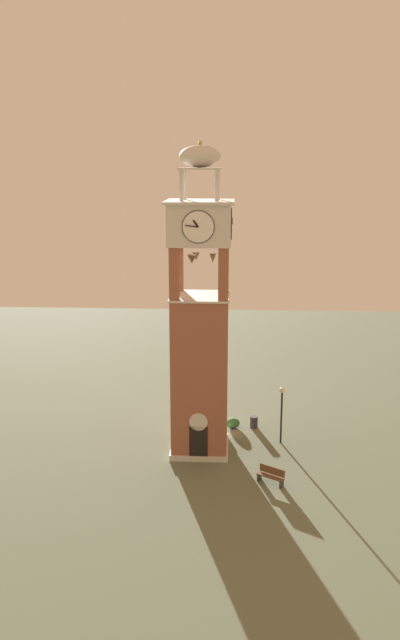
% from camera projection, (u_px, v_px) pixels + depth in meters
% --- Properties ---
extents(ground, '(80.00, 80.00, 0.00)m').
position_uv_depth(ground, '(200.00, 449.00, 40.20)').
color(ground, '#5B664C').
extents(clock_tower, '(3.95, 3.95, 18.76)m').
position_uv_depth(clock_tower, '(200.00, 333.00, 38.40)').
color(clock_tower, '#93543D').
rests_on(clock_tower, ground).
extents(park_bench, '(1.58, 1.25, 0.95)m').
position_uv_depth(park_bench, '(271.00, 475.00, 35.81)').
color(park_bench, brown).
rests_on(park_bench, ground).
extents(lamp_post, '(0.36, 0.36, 3.78)m').
position_uv_depth(lamp_post, '(282.00, 404.00, 40.53)').
color(lamp_post, black).
rests_on(lamp_post, ground).
extents(trash_bin, '(0.52, 0.52, 0.80)m').
position_uv_depth(trash_bin, '(254.00, 422.00, 43.44)').
color(trash_bin, '#2D2D33').
rests_on(trash_bin, ground).
extents(shrub_near_entry, '(0.93, 0.93, 0.65)m').
position_uv_depth(shrub_near_entry, '(233.00, 423.00, 43.46)').
color(shrub_near_entry, '#28562D').
rests_on(shrub_near_entry, ground).
extents(shrub_left_of_tower, '(0.73, 0.73, 0.78)m').
position_uv_depth(shrub_left_of_tower, '(183.00, 419.00, 44.06)').
color(shrub_left_of_tower, '#28562D').
rests_on(shrub_left_of_tower, ground).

